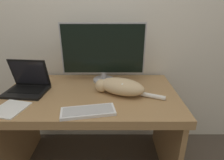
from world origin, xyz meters
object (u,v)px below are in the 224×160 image
at_px(monitor, 103,52).
at_px(laptop, 28,85).
at_px(cat, 120,86).
at_px(external_keyboard, 88,111).

distance_m(monitor, laptop, 0.65).
distance_m(monitor, cat, 0.35).
xyz_separation_m(laptop, cat, (0.71, -0.04, 0.01)).
distance_m(laptop, cat, 0.71).
bearing_deg(monitor, cat, -62.02).
bearing_deg(external_keyboard, laptop, 138.11).
bearing_deg(cat, monitor, 141.95).
xyz_separation_m(monitor, cat, (0.13, -0.25, -0.20)).
bearing_deg(external_keyboard, monitor, 71.27).
bearing_deg(monitor, laptop, -160.04).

